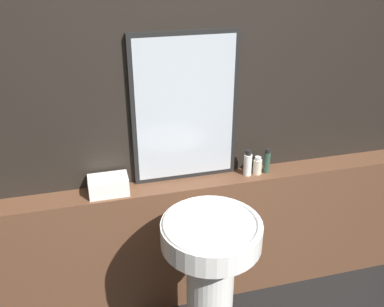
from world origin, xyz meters
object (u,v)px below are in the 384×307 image
Objects in this scene: mirror at (185,110)px; shampoo_bottle at (248,164)px; pedestal_sink at (210,273)px; lotion_bottle at (267,162)px; conditioner_bottle at (257,166)px; towel_stack at (109,185)px.

mirror reaches higher than shampoo_bottle.
pedestal_sink is 0.77m from lotion_bottle.
mirror is 0.61m from lotion_bottle.
conditioner_bottle is at bearing -8.92° from mirror.
shampoo_bottle is at bearing 0.00° from towel_stack.
shampoo_bottle is 0.07m from conditioner_bottle.
towel_stack is at bearing 134.50° from pedestal_sink.
shampoo_bottle is (0.37, 0.47, 0.36)m from pedestal_sink.
lotion_bottle is (0.06, 0.00, 0.02)m from conditioner_bottle.
lotion_bottle reaches higher than pedestal_sink.
towel_stack reaches higher than pedestal_sink.
shampoo_bottle reaches higher than towel_stack.
towel_stack is at bearing -171.62° from mirror.
pedestal_sink is 4.22× the size of towel_stack.
pedestal_sink is at bearing -132.79° from conditioner_bottle.
conditioner_bottle reaches higher than towel_stack.
lotion_bottle is at bearing -7.86° from mirror.
towel_stack is 0.90m from conditioner_bottle.
conditioner_bottle is (0.06, -0.00, -0.02)m from shampoo_bottle.
mirror is at bearing 169.54° from shampoo_bottle.
shampoo_bottle reaches higher than pedestal_sink.
towel_stack is at bearing 180.00° from shampoo_bottle.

